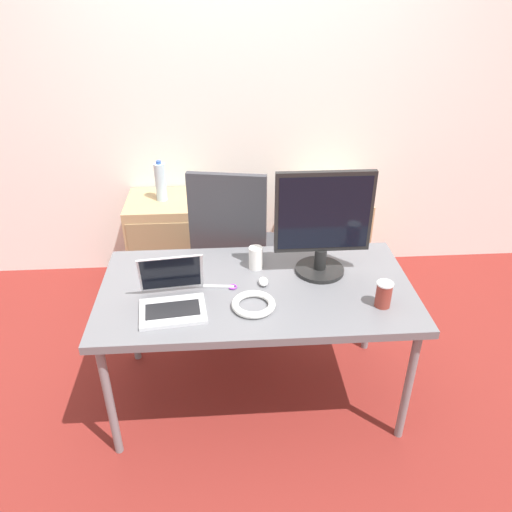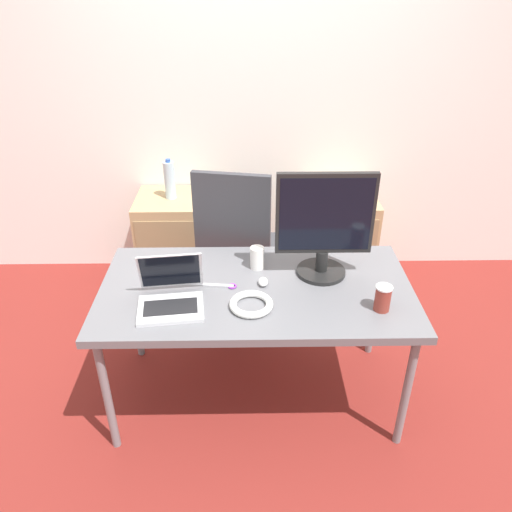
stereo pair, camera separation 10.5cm
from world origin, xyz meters
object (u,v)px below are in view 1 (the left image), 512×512
(cabinet_right, at_px, (328,237))
(mouse, at_px, (263,282))
(monitor, at_px, (323,224))
(coffee_cup_brown, at_px, (384,294))
(cabinet_left, at_px, (167,243))
(laptop_center, at_px, (172,298))
(office_chair, at_px, (234,263))
(water_bottle, at_px, (161,182))
(cable_coil, at_px, (254,304))
(coffee_cup_white, at_px, (256,258))

(cabinet_right, bearing_deg, mouse, -116.57)
(monitor, xyz_separation_m, coffee_cup_brown, (0.23, -0.31, -0.21))
(mouse, bearing_deg, cabinet_left, 117.67)
(cabinet_right, height_order, laptop_center, laptop_center)
(monitor, bearing_deg, cabinet_right, 75.16)
(office_chair, relative_size, water_bottle, 3.92)
(cabinet_left, relative_size, cable_coil, 3.33)
(coffee_cup_brown, bearing_deg, office_chair, 125.99)
(office_chair, xyz_separation_m, monitor, (0.42, -0.59, 0.56))
(coffee_cup_white, distance_m, cable_coil, 0.35)
(cabinet_left, height_order, mouse, mouse)
(laptop_center, bearing_deg, cabinet_left, 97.60)
(monitor, height_order, coffee_cup_brown, monitor)
(cabinet_left, distance_m, water_bottle, 0.46)
(cabinet_left, distance_m, cabinet_right, 1.17)
(laptop_center, distance_m, monitor, 0.80)
(monitor, xyz_separation_m, coffee_cup_white, (-0.32, 0.06, -0.21))
(office_chair, distance_m, cabinet_left, 0.66)
(laptop_center, bearing_deg, cabinet_right, 52.45)
(coffee_cup_brown, bearing_deg, cabinet_left, 129.78)
(cabinet_left, height_order, cabinet_right, same)
(monitor, bearing_deg, mouse, -161.39)
(office_chair, bearing_deg, coffee_cup_white, -79.24)
(office_chair, relative_size, coffee_cup_brown, 8.78)
(mouse, bearing_deg, coffee_cup_brown, -21.80)
(laptop_center, bearing_deg, cable_coil, -4.56)
(cabinet_left, distance_m, laptop_center, 1.38)
(monitor, distance_m, cable_coil, 0.52)
(cabinet_left, bearing_deg, coffee_cup_brown, -50.22)
(monitor, height_order, mouse, monitor)
(water_bottle, bearing_deg, office_chair, -43.85)
(cabinet_left, height_order, coffee_cup_brown, coffee_cup_brown)
(office_chair, bearing_deg, cable_coil, -85.54)
(coffee_cup_brown, bearing_deg, cabinet_right, 88.18)
(office_chair, height_order, monitor, monitor)
(cabinet_right, bearing_deg, office_chair, -147.22)
(cabinet_left, distance_m, coffee_cup_white, 1.22)
(laptop_center, relative_size, mouse, 4.49)
(coffee_cup_brown, bearing_deg, laptop_center, 176.60)
(cabinet_right, distance_m, cable_coil, 1.52)
(water_bottle, relative_size, cable_coil, 1.38)
(monitor, distance_m, coffee_cup_brown, 0.44)
(laptop_center, xyz_separation_m, mouse, (0.43, 0.15, -0.03))
(cable_coil, bearing_deg, laptop_center, 175.44)
(office_chair, xyz_separation_m, cable_coil, (0.07, -0.88, 0.31))
(cabinet_left, bearing_deg, office_chair, -43.71)
(cabinet_left, bearing_deg, water_bottle, 90.00)
(cabinet_left, height_order, laptop_center, laptop_center)
(office_chair, xyz_separation_m, coffee_cup_brown, (0.66, -0.90, 0.36))
(water_bottle, bearing_deg, laptop_center, -82.41)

